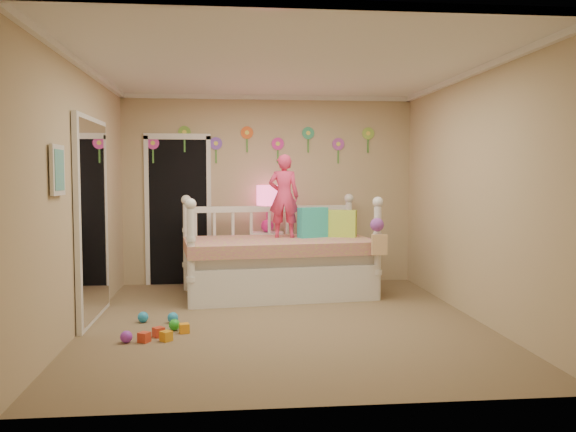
{
  "coord_description": "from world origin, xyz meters",
  "views": [
    {
      "loc": [
        -0.56,
        -5.97,
        1.51
      ],
      "look_at": [
        0.1,
        0.6,
        1.05
      ],
      "focal_mm": 36.93,
      "sensor_mm": 36.0,
      "label": 1
    }
  ],
  "objects": [
    {
      "name": "toy_scatter",
      "position": [
        -1.26,
        0.01,
        0.06
      ],
      "size": [
        1.26,
        1.51,
        0.11
      ],
      "primitive_type": null,
      "rotation": [
        0.0,
        0.0,
        0.42
      ],
      "color": "#996666",
      "rests_on": "floor"
    },
    {
      "name": "nightstand",
      "position": [
        -0.04,
        2.07,
        0.36
      ],
      "size": [
        0.46,
        0.36,
        0.73
      ],
      "primitive_type": "cube",
      "rotation": [
        0.0,
        0.0,
        -0.07
      ],
      "color": "white",
      "rests_on": "floor"
    },
    {
      "name": "ceiling",
      "position": [
        0.0,
        0.0,
        2.6
      ],
      "size": [
        4.0,
        4.5,
        0.01
      ],
      "primitive_type": "cube",
      "color": "white",
      "rests_on": "floor"
    },
    {
      "name": "daybed",
      "position": [
        0.05,
        1.37,
        0.64
      ],
      "size": [
        2.48,
        1.52,
        1.27
      ],
      "primitive_type": null,
      "rotation": [
        0.0,
        0.0,
        0.11
      ],
      "color": "white",
      "rests_on": "floor"
    },
    {
      "name": "flower_decals",
      "position": [
        -0.09,
        2.24,
        1.94
      ],
      "size": [
        3.4,
        0.02,
        0.5
      ],
      "primitive_type": null,
      "color": "#B2668C",
      "rests_on": "back_wall"
    },
    {
      "name": "wall_picture",
      "position": [
        -1.97,
        -0.9,
        1.55
      ],
      "size": [
        0.05,
        0.34,
        0.42
      ],
      "primitive_type": "cube",
      "color": "white",
      "rests_on": "left_wall"
    },
    {
      "name": "child",
      "position": [
        0.14,
        1.53,
        1.24
      ],
      "size": [
        0.42,
        0.31,
        1.06
      ],
      "primitive_type": "imported",
      "rotation": [
        0.0,
        0.0,
        3.0
      ],
      "color": "#F03667",
      "rests_on": "daybed"
    },
    {
      "name": "floor",
      "position": [
        0.0,
        0.0,
        0.0
      ],
      "size": [
        4.0,
        4.5,
        0.01
      ],
      "primitive_type": "cube",
      "color": "#7F684C",
      "rests_on": "ground"
    },
    {
      "name": "left_wall",
      "position": [
        -2.0,
        0.0,
        1.3
      ],
      "size": [
        0.01,
        4.5,
        2.6
      ],
      "primitive_type": "cube",
      "color": "tan",
      "rests_on": "floor"
    },
    {
      "name": "mirror_closet",
      "position": [
        -1.96,
        0.3,
        1.05
      ],
      "size": [
        0.07,
        1.3,
        2.1
      ],
      "primitive_type": "cube",
      "color": "white",
      "rests_on": "left_wall"
    },
    {
      "name": "closet_doorway",
      "position": [
        -1.25,
        2.23,
        1.03
      ],
      "size": [
        0.9,
        0.04,
        2.07
      ],
      "primitive_type": "cube",
      "color": "black",
      "rests_on": "back_wall"
    },
    {
      "name": "right_wall",
      "position": [
        2.0,
        0.0,
        1.3
      ],
      "size": [
        0.01,
        4.5,
        2.6
      ],
      "primitive_type": "cube",
      "color": "tan",
      "rests_on": "floor"
    },
    {
      "name": "back_wall",
      "position": [
        0.0,
        2.25,
        1.3
      ],
      "size": [
        4.0,
        0.01,
        2.6
      ],
      "primitive_type": "cube",
      "color": "tan",
      "rests_on": "floor"
    },
    {
      "name": "pillow_lime",
      "position": [
        0.89,
        1.53,
        0.88
      ],
      "size": [
        0.39,
        0.25,
        0.35
      ],
      "primitive_type": "cube",
      "rotation": [
        0.0,
        0.0,
        -0.35
      ],
      "color": "#BEE646",
      "rests_on": "daybed"
    },
    {
      "name": "hanging_bag",
      "position": [
        1.17,
        0.78,
        0.78
      ],
      "size": [
        0.2,
        0.16,
        0.36
      ],
      "primitive_type": null,
      "color": "beige",
      "rests_on": "daybed"
    },
    {
      "name": "table_lamp",
      "position": [
        -0.04,
        2.07,
        1.15
      ],
      "size": [
        0.29,
        0.29,
        0.64
      ],
      "color": "#D51C80",
      "rests_on": "nightstand"
    },
    {
      "name": "crown_molding",
      "position": [
        0.0,
        0.0,
        2.57
      ],
      "size": [
        4.0,
        4.5,
        0.06
      ],
      "primitive_type": null,
      "color": "white",
      "rests_on": "ceiling"
    },
    {
      "name": "pillow_turquoise",
      "position": [
        0.51,
        1.51,
        0.9
      ],
      "size": [
        0.41,
        0.27,
        0.38
      ],
      "primitive_type": "cube",
      "rotation": [
        0.0,
        0.0,
        0.39
      ],
      "color": "#24B7B6",
      "rests_on": "daybed"
    }
  ]
}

